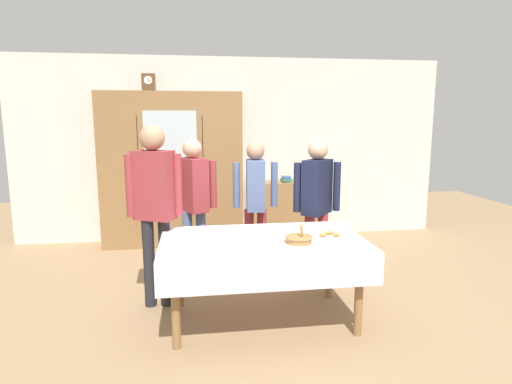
% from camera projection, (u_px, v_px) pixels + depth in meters
% --- Properties ---
extents(ground_plane, '(12.00, 12.00, 0.00)m').
position_uv_depth(ground_plane, '(259.00, 309.00, 4.06)').
color(ground_plane, '#997A56').
rests_on(ground_plane, ground).
extents(back_wall, '(6.40, 0.10, 2.70)m').
position_uv_depth(back_wall, '(233.00, 149.00, 6.42)').
color(back_wall, silver).
rests_on(back_wall, ground).
extents(dining_table, '(1.78, 1.08, 0.76)m').
position_uv_depth(dining_table, '(263.00, 250.00, 3.72)').
color(dining_table, olive).
rests_on(dining_table, ground).
extents(wall_cabinet, '(1.98, 0.46, 2.18)m').
position_uv_depth(wall_cabinet, '(172.00, 170.00, 6.05)').
color(wall_cabinet, olive).
rests_on(wall_cabinet, ground).
extents(mantel_clock, '(0.18, 0.11, 0.24)m').
position_uv_depth(mantel_clock, '(149.00, 83.00, 5.80)').
color(mantel_clock, brown).
rests_on(mantel_clock, wall_cabinet).
extents(bookshelf_low, '(1.08, 0.35, 0.87)m').
position_uv_depth(bookshelf_low, '(286.00, 210.00, 6.44)').
color(bookshelf_low, olive).
rests_on(bookshelf_low, ground).
extents(book_stack, '(0.16, 0.21, 0.08)m').
position_uv_depth(book_stack, '(286.00, 179.00, 6.36)').
color(book_stack, '#3D754C').
rests_on(book_stack, bookshelf_low).
extents(tea_cup_front_edge, '(0.13, 0.13, 0.06)m').
position_uv_depth(tea_cup_front_edge, '(183.00, 242.00, 3.55)').
color(tea_cup_front_edge, white).
rests_on(tea_cup_front_edge, dining_table).
extents(tea_cup_center, '(0.13, 0.13, 0.06)m').
position_uv_depth(tea_cup_center, '(332.00, 227.00, 4.05)').
color(tea_cup_center, white).
rests_on(tea_cup_center, dining_table).
extents(tea_cup_far_left, '(0.13, 0.13, 0.06)m').
position_uv_depth(tea_cup_far_left, '(248.00, 238.00, 3.67)').
color(tea_cup_far_left, white).
rests_on(tea_cup_far_left, dining_table).
extents(bread_basket, '(0.24, 0.24, 0.16)m').
position_uv_depth(bread_basket, '(299.00, 239.00, 3.61)').
color(bread_basket, '#9E7542').
rests_on(bread_basket, dining_table).
extents(pastry_plate, '(0.28, 0.28, 0.05)m').
position_uv_depth(pastry_plate, '(330.00, 236.00, 3.77)').
color(pastry_plate, white).
rests_on(pastry_plate, dining_table).
extents(spoon_far_left, '(0.12, 0.02, 0.01)m').
position_uv_depth(spoon_far_left, '(290.00, 234.00, 3.87)').
color(spoon_far_left, silver).
rests_on(spoon_far_left, dining_table).
extents(spoon_back_edge, '(0.12, 0.02, 0.01)m').
position_uv_depth(spoon_back_edge, '(237.00, 237.00, 3.78)').
color(spoon_back_edge, silver).
rests_on(spoon_back_edge, dining_table).
extents(person_near_right_end, '(0.52, 0.33, 1.75)m').
position_uv_depth(person_near_right_end, '(154.00, 197.00, 3.98)').
color(person_near_right_end, '#232328').
rests_on(person_near_right_end, ground).
extents(person_by_cabinet, '(0.52, 0.41, 1.59)m').
position_uv_depth(person_by_cabinet, '(193.00, 195.00, 4.72)').
color(person_by_cabinet, slate).
rests_on(person_by_cabinet, ground).
extents(person_behind_table_right, '(0.52, 0.38, 1.55)m').
position_uv_depth(person_behind_table_right, '(255.00, 195.00, 4.89)').
color(person_behind_table_right, '#933338').
rests_on(person_behind_table_right, ground).
extents(person_behind_table_left, '(0.52, 0.40, 1.59)m').
position_uv_depth(person_behind_table_left, '(317.00, 198.00, 4.58)').
color(person_behind_table_left, '#933338').
rests_on(person_behind_table_left, ground).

